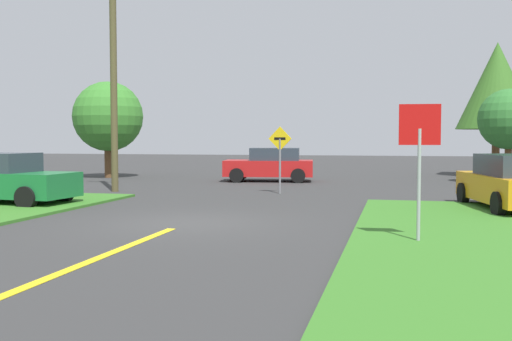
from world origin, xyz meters
TOP-DOWN VIEW (x-y plane):
  - ground_plane at (0.00, 0.00)m, footprint 120.00×120.00m
  - stop_sign at (5.43, -1.79)m, footprint 0.79×0.10m
  - car_approaching_junction at (-0.96, 14.55)m, footprint 4.48×2.62m
  - parked_car_near_building at (-7.11, 2.65)m, footprint 4.69×2.31m
  - utility_pole_mid at (-5.71, 7.65)m, footprint 1.79×0.45m
  - direction_sign at (0.73, 8.28)m, footprint 0.90×0.16m
  - oak_tree_left at (9.94, 15.44)m, footprint 2.77×2.77m
  - pine_tree_center at (10.27, 21.28)m, footprint 4.30×4.30m
  - oak_tree_right at (-9.85, 15.28)m, footprint 3.67×3.67m

SIDE VIEW (x-z plane):
  - ground_plane at x=0.00m, z-range 0.00..0.00m
  - car_approaching_junction at x=-0.96m, z-range 0.00..1.62m
  - parked_car_near_building at x=-7.11m, z-range 0.00..1.62m
  - direction_sign at x=0.73m, z-range 0.31..2.82m
  - stop_sign at x=5.43m, z-range 0.57..3.31m
  - oak_tree_left at x=9.94m, z-range 0.77..5.10m
  - oak_tree_right at x=-9.85m, z-range 0.68..5.75m
  - utility_pole_mid at x=-5.71m, z-range 0.15..9.48m
  - pine_tree_center at x=10.27m, z-range 1.28..8.59m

